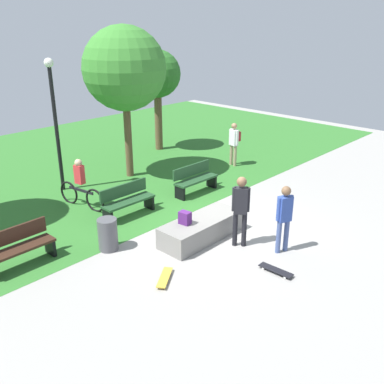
{
  "coord_description": "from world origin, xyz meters",
  "views": [
    {
      "loc": [
        -8.14,
        -6.69,
        5.24
      ],
      "look_at": [
        -0.78,
        0.26,
        1.2
      ],
      "focal_mm": 40.69,
      "sensor_mm": 36.0,
      "label": 1
    }
  ],
  "objects_px": {
    "concrete_ledge": "(201,229)",
    "skater_watching": "(241,206)",
    "cyclist_on_bicycle": "(81,187)",
    "park_bench_near_path": "(127,200)",
    "skater_performing_trick": "(284,214)",
    "park_bench_center_lawn": "(18,247)",
    "skateboard_spare": "(276,270)",
    "tree_leaning_ash": "(157,75)",
    "pedestrian_with_backpack": "(234,140)",
    "skateboard_by_ledge": "(165,277)",
    "backpack_on_ledge": "(185,218)",
    "trash_bin": "(108,234)",
    "lamp_post": "(55,113)",
    "park_bench_far_right": "(195,178)",
    "tree_tall_oak": "(124,69)"
  },
  "relations": [
    {
      "from": "concrete_ledge",
      "to": "skater_watching",
      "type": "bearing_deg",
      "value": -67.89
    },
    {
      "from": "cyclist_on_bicycle",
      "to": "park_bench_near_path",
      "type": "bearing_deg",
      "value": -69.22
    },
    {
      "from": "skater_performing_trick",
      "to": "park_bench_center_lawn",
      "type": "xyz_separation_m",
      "value": [
        -4.64,
        3.99,
        -0.5
      ]
    },
    {
      "from": "skater_performing_trick",
      "to": "skateboard_spare",
      "type": "bearing_deg",
      "value": -154.27
    },
    {
      "from": "tree_leaning_ash",
      "to": "pedestrian_with_backpack",
      "type": "bearing_deg",
      "value": -83.16
    },
    {
      "from": "skateboard_by_ledge",
      "to": "pedestrian_with_backpack",
      "type": "bearing_deg",
      "value": 27.91
    },
    {
      "from": "cyclist_on_bicycle",
      "to": "tree_leaning_ash",
      "type": "bearing_deg",
      "value": 26.59
    },
    {
      "from": "skater_performing_trick",
      "to": "park_bench_near_path",
      "type": "xyz_separation_m",
      "value": [
        -1.23,
        4.34,
        -0.5
      ]
    },
    {
      "from": "pedestrian_with_backpack",
      "to": "backpack_on_ledge",
      "type": "bearing_deg",
      "value": -152.41
    },
    {
      "from": "trash_bin",
      "to": "skater_performing_trick",
      "type": "bearing_deg",
      "value": -48.21
    },
    {
      "from": "lamp_post",
      "to": "park_bench_far_right",
      "type": "bearing_deg",
      "value": -50.22
    },
    {
      "from": "park_bench_far_right",
      "to": "trash_bin",
      "type": "bearing_deg",
      "value": -166.34
    },
    {
      "from": "skater_performing_trick",
      "to": "trash_bin",
      "type": "distance_m",
      "value": 4.24
    },
    {
      "from": "skateboard_spare",
      "to": "park_bench_center_lawn",
      "type": "xyz_separation_m",
      "value": [
        -3.73,
        4.42,
        0.42
      ]
    },
    {
      "from": "pedestrian_with_backpack",
      "to": "park_bench_center_lawn",
      "type": "bearing_deg",
      "value": -173.73
    },
    {
      "from": "concrete_ledge",
      "to": "park_bench_far_right",
      "type": "height_order",
      "value": "park_bench_far_right"
    },
    {
      "from": "trash_bin",
      "to": "skateboard_by_ledge",
      "type": "bearing_deg",
      "value": -89.91
    },
    {
      "from": "skateboard_by_ledge",
      "to": "cyclist_on_bicycle",
      "type": "distance_m",
      "value": 4.79
    },
    {
      "from": "concrete_ledge",
      "to": "lamp_post",
      "type": "relative_size",
      "value": 0.56
    },
    {
      "from": "skateboard_spare",
      "to": "cyclist_on_bicycle",
      "type": "bearing_deg",
      "value": 98.02
    },
    {
      "from": "backpack_on_ledge",
      "to": "lamp_post",
      "type": "xyz_separation_m",
      "value": [
        -0.1,
        5.5,
        1.83
      ]
    },
    {
      "from": "park_bench_center_lawn",
      "to": "park_bench_near_path",
      "type": "bearing_deg",
      "value": 5.85
    },
    {
      "from": "concrete_ledge",
      "to": "skateboard_spare",
      "type": "bearing_deg",
      "value": -91.52
    },
    {
      "from": "skateboard_spare",
      "to": "tree_tall_oak",
      "type": "relative_size",
      "value": 0.16
    },
    {
      "from": "park_bench_far_right",
      "to": "cyclist_on_bicycle",
      "type": "height_order",
      "value": "cyclist_on_bicycle"
    },
    {
      "from": "park_bench_center_lawn",
      "to": "park_bench_near_path",
      "type": "distance_m",
      "value": 3.43
    },
    {
      "from": "skater_performing_trick",
      "to": "park_bench_center_lawn",
      "type": "height_order",
      "value": "skater_performing_trick"
    },
    {
      "from": "trash_bin",
      "to": "tree_tall_oak",
      "type": "bearing_deg",
      "value": 45.29
    },
    {
      "from": "cyclist_on_bicycle",
      "to": "park_bench_far_right",
      "type": "bearing_deg",
      "value": -27.75
    },
    {
      "from": "concrete_ledge",
      "to": "park_bench_center_lawn",
      "type": "distance_m",
      "value": 4.36
    },
    {
      "from": "concrete_ledge",
      "to": "skateboard_spare",
      "type": "distance_m",
      "value": 2.3
    },
    {
      "from": "skater_performing_trick",
      "to": "park_bench_far_right",
      "type": "relative_size",
      "value": 1.05
    },
    {
      "from": "skater_performing_trick",
      "to": "park_bench_far_right",
      "type": "bearing_deg",
      "value": 71.72
    },
    {
      "from": "skater_performing_trick",
      "to": "lamp_post",
      "type": "relative_size",
      "value": 0.4
    },
    {
      "from": "lamp_post",
      "to": "trash_bin",
      "type": "relative_size",
      "value": 5.21
    },
    {
      "from": "park_bench_near_path",
      "to": "pedestrian_with_backpack",
      "type": "xyz_separation_m",
      "value": [
        5.68,
        0.65,
        0.5
      ]
    },
    {
      "from": "backpack_on_ledge",
      "to": "lamp_post",
      "type": "distance_m",
      "value": 5.8
    },
    {
      "from": "tree_leaning_ash",
      "to": "trash_bin",
      "type": "xyz_separation_m",
      "value": [
        -6.81,
        -5.57,
        -2.7
      ]
    },
    {
      "from": "skater_performing_trick",
      "to": "park_bench_near_path",
      "type": "distance_m",
      "value": 4.53
    },
    {
      "from": "concrete_ledge",
      "to": "tree_leaning_ash",
      "type": "xyz_separation_m",
      "value": [
        4.85,
        6.84,
        2.82
      ]
    },
    {
      "from": "skateboard_by_ledge",
      "to": "tree_tall_oak",
      "type": "distance_m",
      "value": 7.81
    },
    {
      "from": "concrete_ledge",
      "to": "trash_bin",
      "type": "height_order",
      "value": "trash_bin"
    },
    {
      "from": "tree_leaning_ash",
      "to": "cyclist_on_bicycle",
      "type": "bearing_deg",
      "value": -153.41
    },
    {
      "from": "skateboard_by_ledge",
      "to": "trash_bin",
      "type": "height_order",
      "value": "trash_bin"
    },
    {
      "from": "skateboard_by_ledge",
      "to": "park_bench_near_path",
      "type": "distance_m",
      "value": 3.58
    },
    {
      "from": "skateboard_spare",
      "to": "pedestrian_with_backpack",
      "type": "distance_m",
      "value": 7.67
    },
    {
      "from": "backpack_on_ledge",
      "to": "park_bench_near_path",
      "type": "height_order",
      "value": "park_bench_near_path"
    },
    {
      "from": "tree_leaning_ash",
      "to": "pedestrian_with_backpack",
      "type": "relative_size",
      "value": 2.51
    },
    {
      "from": "park_bench_far_right",
      "to": "tree_leaning_ash",
      "type": "height_order",
      "value": "tree_leaning_ash"
    },
    {
      "from": "backpack_on_ledge",
      "to": "pedestrian_with_backpack",
      "type": "height_order",
      "value": "pedestrian_with_backpack"
    }
  ]
}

